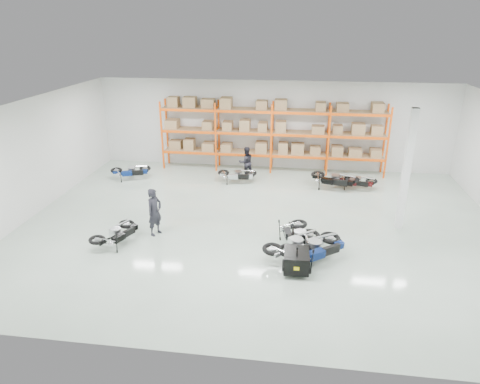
# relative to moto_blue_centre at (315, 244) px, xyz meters

# --- Properties ---
(room) EXTENTS (18.00, 18.00, 18.00)m
(room) POSITION_rel_moto_blue_centre_xyz_m (-2.00, 2.42, 1.63)
(room) COLOR #B4C9B5
(room) RESTS_ON ground
(pallet_rack) EXTENTS (11.28, 0.98, 3.62)m
(pallet_rack) POSITION_rel_moto_blue_centre_xyz_m (-2.00, 8.87, 1.64)
(pallet_rack) COLOR #FF570D
(pallet_rack) RESTS_ON ground
(structural_column) EXTENTS (0.25, 0.25, 4.50)m
(structural_column) POSITION_rel_moto_blue_centre_xyz_m (3.20, 2.92, 1.63)
(structural_column) COLOR white
(structural_column) RESTS_ON ground
(moto_blue_centre) EXTENTS (2.22, 2.03, 1.31)m
(moto_blue_centre) POSITION_rel_moto_blue_centre_xyz_m (0.00, 0.00, 0.00)
(moto_blue_centre) COLOR #061545
(moto_blue_centre) RESTS_ON ground
(moto_silver_left) EXTENTS (2.11, 2.09, 1.29)m
(moto_silver_left) POSITION_rel_moto_blue_centre_xyz_m (-0.57, 0.11, -0.01)
(moto_silver_left) COLOR silver
(moto_silver_left) RESTS_ON ground
(moto_black_far_left) EXTENTS (1.39, 1.84, 1.07)m
(moto_black_far_left) POSITION_rel_moto_blue_centre_xyz_m (-6.76, 0.26, -0.11)
(moto_black_far_left) COLOR black
(moto_black_far_left) RESTS_ON ground
(moto_touring_right) EXTENTS (1.31, 2.00, 1.19)m
(moto_touring_right) POSITION_rel_moto_blue_centre_xyz_m (-0.57, 0.90, -0.06)
(moto_touring_right) COLOR black
(moto_touring_right) RESTS_ON ground
(trailer) EXTENTS (0.85, 1.62, 0.68)m
(trailer) POSITION_rel_moto_blue_centre_xyz_m (-0.57, -0.69, -0.22)
(trailer) COLOR black
(trailer) RESTS_ON ground
(moto_back_a) EXTENTS (1.84, 1.34, 1.07)m
(moto_back_a) POSITION_rel_moto_blue_centre_xyz_m (-8.72, 6.65, -0.11)
(moto_back_a) COLOR navy
(moto_back_a) RESTS_ON ground
(moto_back_b) EXTENTS (1.66, 0.92, 1.04)m
(moto_back_b) POSITION_rel_moto_blue_centre_xyz_m (-3.50, 6.88, -0.13)
(moto_back_b) COLOR #A6ACAF
(moto_back_b) RESTS_ON ground
(moto_back_c) EXTENTS (2.11, 1.46, 1.24)m
(moto_back_c) POSITION_rel_moto_blue_centre_xyz_m (1.03, 6.67, -0.03)
(moto_back_c) COLOR black
(moto_back_c) RESTS_ON ground
(moto_back_d) EXTENTS (1.73, 1.17, 1.03)m
(moto_back_d) POSITION_rel_moto_blue_centre_xyz_m (2.07, 6.79, -0.14)
(moto_back_d) COLOR #450D0F
(moto_back_d) RESTS_ON ground
(person_left) EXTENTS (0.66, 0.76, 1.76)m
(person_left) POSITION_rel_moto_blue_centre_xyz_m (-5.66, 1.16, 0.26)
(person_left) COLOR black
(person_left) RESTS_ON ground
(person_back) EXTENTS (0.94, 0.86, 1.55)m
(person_back) POSITION_rel_moto_blue_centre_xyz_m (-3.16, 7.67, 0.15)
(person_back) COLOR black
(person_back) RESTS_ON ground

